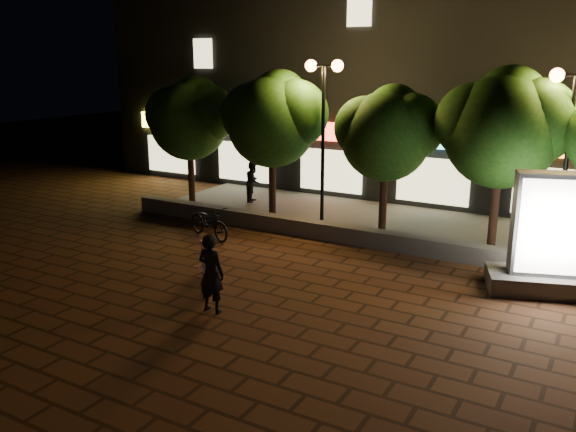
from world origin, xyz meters
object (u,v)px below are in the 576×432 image
Objects in this scene: scooter_parked at (209,222)px; pedestrian at (253,181)px; tree_mid at (388,130)px; ad_kiosk at (550,245)px; tree_far_left at (191,116)px; street_lamp_right at (572,116)px; tree_right at (505,124)px; scooter_pink at (204,266)px; rider at (211,273)px; street_lamp_left at (324,101)px; tree_left at (274,116)px.

pedestrian reaches higher than scooter_parked.
tree_mid is 1.56× the size of ad_kiosk.
tree_far_left is at bearing 180.00° from tree_mid.
street_lamp_right is at bearing -1.21° from tree_far_left.
tree_right reaches higher than tree_mid.
scooter_pink is at bearing -172.56° from pedestrian.
pedestrian is (1.81, 1.27, -2.45)m from tree_far_left.
tree_right is 2.89× the size of rider.
ad_kiosk is 1.65× the size of rider.
street_lamp_left is at bearing -80.10° from rider.
tree_right is 1.75× the size of ad_kiosk.
street_lamp_left reaches higher than tree_right.
ad_kiosk is (5.01, -2.64, -2.07)m from tree_mid.
tree_right is 0.98× the size of street_lamp_left.
tree_far_left reaches higher than rider.
street_lamp_left reaches higher than tree_left.
scooter_pink is at bearing -129.93° from tree_right.
tree_left is 0.98× the size of street_lamp_right.
ad_kiosk is at bearing -13.02° from scooter_pink.
tree_right is at bearing 0.00° from tree_left.
street_lamp_left reaches higher than tree_mid.
tree_right is 9.48m from pedestrian.
ad_kiosk is 7.76m from rider.
tree_mid is 2.57× the size of rider.
tree_mid is 3.32m from tree_right.
street_lamp_right is 1.72× the size of ad_kiosk.
tree_left is 0.97× the size of tree_right.
scooter_pink is 8.51m from pedestrian.
tree_right is (3.31, 0.00, 0.35)m from tree_mid.
scooter_parked is (-3.36, 4.33, -0.38)m from rider.
scooter_parked is at bearing 84.38° from scooter_pink.
scooter_parked is 4.57m from pedestrian.
pedestrian is at bearing 34.93° from tree_far_left.
rider is 0.92× the size of scooter_parked.
street_lamp_left reaches higher than rider.
street_lamp_left is 5.13m from scooter_parked.
tree_right is 8.90m from scooter_parked.
tree_far_left is 2.59× the size of scooter_pink.
pedestrian is (-1.25, 4.38, 0.35)m from scooter_parked.
scooter_pink is at bearing -151.87° from ad_kiosk.
ad_kiosk is 11.39m from pedestrian.
street_lamp_right is (1.64, -0.26, 0.33)m from tree_right.
tree_left is 2.79× the size of rider.
tree_left is 3.35m from pedestrian.
tree_left reaches higher than ad_kiosk.
rider is (-4.39, -7.45, -2.69)m from tree_right.
tree_far_left is at bearing 107.24° from pedestrian.
street_lamp_right is at bearing -1.68° from tree_left.
rider is (-1.08, -7.45, -2.34)m from tree_mid.
tree_right is 2.83× the size of scooter_pink.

